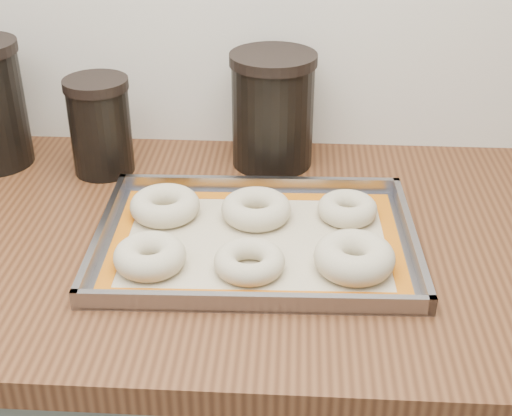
# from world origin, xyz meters

# --- Properties ---
(countertop) EXTENTS (3.06, 0.68, 0.04)m
(countertop) POSITION_xyz_m (0.00, 1.68, 0.88)
(countertop) COLOR brown
(countertop) RESTS_ON cabinet
(baking_tray) EXTENTS (0.47, 0.34, 0.03)m
(baking_tray) POSITION_xyz_m (0.24, 1.64, 0.91)
(baking_tray) COLOR gray
(baking_tray) RESTS_ON countertop
(baking_mat) EXTENTS (0.43, 0.30, 0.00)m
(baking_mat) POSITION_xyz_m (0.24, 1.64, 0.90)
(baking_mat) COLOR #C6B793
(baking_mat) RESTS_ON baking_tray
(bagel_front_left) EXTENTS (0.11, 0.11, 0.04)m
(bagel_front_left) POSITION_xyz_m (0.10, 1.56, 0.92)
(bagel_front_left) COLOR beige
(bagel_front_left) RESTS_ON baking_mat
(bagel_front_mid) EXTENTS (0.11, 0.11, 0.03)m
(bagel_front_mid) POSITION_xyz_m (0.23, 1.56, 0.92)
(bagel_front_mid) COLOR beige
(bagel_front_mid) RESTS_ON baking_mat
(bagel_front_right) EXTENTS (0.14, 0.14, 0.04)m
(bagel_front_right) POSITION_xyz_m (0.38, 1.57, 0.93)
(bagel_front_right) COLOR beige
(bagel_front_right) RESTS_ON baking_mat
(bagel_back_left) EXTENTS (0.13, 0.13, 0.04)m
(bagel_back_left) POSITION_xyz_m (0.09, 1.70, 0.92)
(bagel_back_left) COLOR beige
(bagel_back_left) RESTS_ON baking_mat
(bagel_back_mid) EXTENTS (0.11, 0.11, 0.04)m
(bagel_back_mid) POSITION_xyz_m (0.23, 1.70, 0.92)
(bagel_back_mid) COLOR beige
(bagel_back_mid) RESTS_ON baking_mat
(bagel_back_right) EXTENTS (0.11, 0.11, 0.03)m
(bagel_back_right) POSITION_xyz_m (0.37, 1.71, 0.92)
(bagel_back_right) COLOR beige
(bagel_back_right) RESTS_ON baking_mat
(canister_mid) EXTENTS (0.11, 0.11, 0.17)m
(canister_mid) POSITION_xyz_m (-0.04, 1.86, 0.98)
(canister_mid) COLOR black
(canister_mid) RESTS_ON countertop
(canister_right) EXTENTS (0.15, 0.15, 0.20)m
(canister_right) POSITION_xyz_m (0.25, 1.91, 1.00)
(canister_right) COLOR black
(canister_right) RESTS_ON countertop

